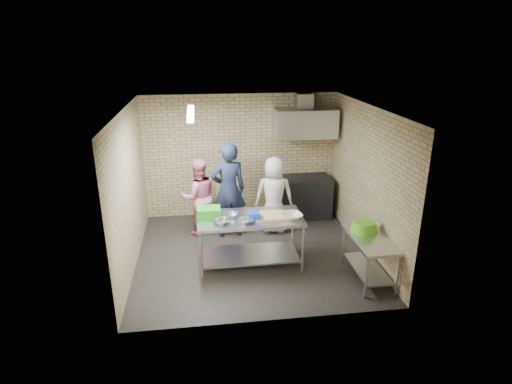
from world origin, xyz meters
TOP-DOWN VIEW (x-y plane):
  - floor at (0.00, 0.00)m, footprint 4.20×4.20m
  - ceiling at (0.00, 0.00)m, footprint 4.20×4.20m
  - back_wall at (0.00, 2.00)m, footprint 4.20×0.06m
  - front_wall at (0.00, -2.00)m, footprint 4.20×0.06m
  - left_wall at (-2.10, 0.00)m, footprint 0.06×4.00m
  - right_wall at (2.10, 0.00)m, footprint 0.06×4.00m
  - prep_table at (-0.08, -0.36)m, footprint 1.81×0.90m
  - side_counter at (1.80, -1.10)m, footprint 0.60×1.20m
  - stove at (1.35, 1.65)m, footprint 1.20×0.70m
  - range_hood at (1.35, 1.70)m, footprint 1.30×0.60m
  - hood_duct at (1.35, 1.85)m, footprint 0.35×0.30m
  - wall_shelf at (1.65, 1.89)m, footprint 0.80×0.20m
  - fluorescent_fixture at (-1.00, 0.00)m, footprint 0.10×1.25m
  - green_crate at (-0.78, -0.24)m, footprint 0.40×0.30m
  - blue_tub at (-0.03, -0.46)m, footprint 0.20×0.20m
  - cutting_board at (0.27, -0.38)m, footprint 0.55×0.42m
  - mixing_bowl_a at (-0.58, -0.56)m, footprint 0.33×0.33m
  - mixing_bowl_b at (-0.38, -0.31)m, footprint 0.25×0.25m
  - mixing_bowl_c at (-0.18, -0.58)m, footprint 0.31×0.31m
  - ceramic_bowl at (0.62, -0.51)m, footprint 0.41×0.41m
  - green_basin at (1.78, -0.85)m, footprint 0.46×0.46m
  - bottle_red at (1.40, 1.89)m, footprint 0.07×0.07m
  - bottle_green at (1.80, 1.89)m, footprint 0.06×0.06m
  - man_navy at (-0.36, 0.86)m, footprint 0.77×0.56m
  - woman_pink at (-0.95, 1.05)m, footprint 0.90×0.78m
  - woman_white at (0.57, 0.94)m, footprint 0.84×0.61m

SIDE VIEW (x-z plane):
  - floor at x=0.00m, z-range 0.00..0.00m
  - side_counter at x=1.80m, z-range 0.00..0.75m
  - stove at x=1.35m, z-range 0.00..0.90m
  - prep_table at x=-0.08m, z-range 0.00..0.90m
  - woman_pink at x=-0.95m, z-range 0.00..1.58m
  - woman_white at x=0.57m, z-range 0.00..1.59m
  - green_basin at x=1.78m, z-range 0.75..0.92m
  - cutting_board at x=0.27m, z-range 0.90..0.93m
  - mixing_bowl_c at x=-0.18m, z-range 0.90..0.97m
  - mixing_bowl_b at x=-0.38m, z-range 0.90..0.97m
  - mixing_bowl_a at x=-0.58m, z-range 0.90..0.97m
  - ceramic_bowl at x=0.62m, z-range 0.90..0.99m
  - man_navy at x=-0.36m, z-range 0.00..1.93m
  - blue_tub at x=-0.03m, z-range 0.90..1.03m
  - green_crate at x=-0.78m, z-range 0.90..1.06m
  - back_wall at x=0.00m, z-range 0.00..2.70m
  - front_wall at x=0.00m, z-range 0.00..2.70m
  - left_wall at x=-2.10m, z-range 0.00..2.70m
  - right_wall at x=2.10m, z-range 0.00..2.70m
  - wall_shelf at x=1.65m, z-range 1.90..1.94m
  - bottle_green at x=1.80m, z-range 1.94..2.09m
  - bottle_red at x=1.40m, z-range 1.94..2.12m
  - range_hood at x=1.35m, z-range 1.80..2.40m
  - hood_duct at x=1.35m, z-range 2.40..2.70m
  - fluorescent_fixture at x=-1.00m, z-range 2.60..2.68m
  - ceiling at x=0.00m, z-range 2.70..2.70m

